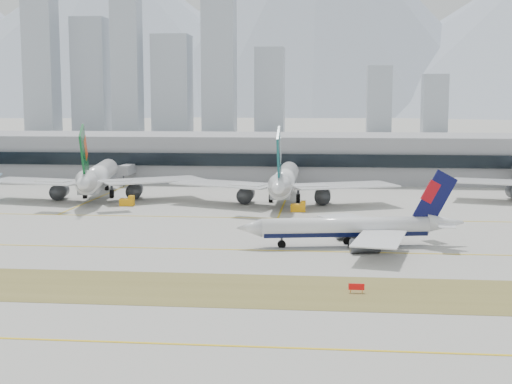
# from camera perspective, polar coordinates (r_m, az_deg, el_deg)

# --- Properties ---
(ground) EXTENTS (3000.00, 3000.00, 0.00)m
(ground) POSITION_cam_1_polar(r_m,az_deg,el_deg) (133.38, -4.10, -4.14)
(ground) COLOR #9F9C95
(ground) RESTS_ON ground
(apron_markings) EXTENTS (360.00, 122.22, 0.06)m
(apron_markings) POSITION_cam_1_polar(r_m,az_deg,el_deg) (82.46, -10.57, -11.49)
(apron_markings) COLOR brown
(apron_markings) RESTS_ON ground
(taxiing_airliner) EXTENTS (42.06, 36.14, 14.20)m
(taxiing_airliner) POSITION_cam_1_polar(r_m,az_deg,el_deg) (131.19, 7.82, -2.86)
(taxiing_airliner) COLOR white
(taxiing_airliner) RESTS_ON ground
(widebody_eva) EXTENTS (58.63, 58.06, 21.21)m
(widebody_eva) POSITION_cam_1_polar(r_m,az_deg,el_deg) (198.37, -12.57, 1.12)
(widebody_eva) COLOR white
(widebody_eva) RESTS_ON ground
(widebody_cathay) EXTENTS (59.00, 57.47, 21.02)m
(widebody_cathay) POSITION_cam_1_polar(r_m,az_deg,el_deg) (185.17, 2.28, 0.84)
(widebody_cathay) COLOR white
(widebody_cathay) RESTS_ON ground
(terminal) EXTENTS (280.00, 43.10, 15.00)m
(terminal) POSITION_cam_1_polar(r_m,az_deg,el_deg) (245.41, 0.42, 2.88)
(terminal) COLOR gray
(terminal) RESTS_ON ground
(hold_sign_right) EXTENTS (2.20, 0.15, 1.35)m
(hold_sign_right) POSITION_cam_1_polar(r_m,az_deg,el_deg) (100.22, 8.04, -7.53)
(hold_sign_right) COLOR red
(hold_sign_right) RESTS_ON ground
(gse_b) EXTENTS (3.55, 2.00, 2.60)m
(gse_b) POSITION_cam_1_polar(r_m,az_deg,el_deg) (183.33, -10.24, -0.77)
(gse_b) COLOR #FFA60D
(gse_b) RESTS_ON ground
(gse_c) EXTENTS (3.55, 2.00, 2.60)m
(gse_c) POSITION_cam_1_polar(r_m,az_deg,el_deg) (171.21, 3.44, -1.23)
(gse_c) COLOR #FFA60D
(gse_c) RESTS_ON ground
(city_skyline) EXTENTS (342.00, 49.80, 140.00)m
(city_skyline) POSITION_cam_1_polar(r_m,az_deg,el_deg) (596.84, -6.93, 9.50)
(city_skyline) COLOR #9CA6B2
(city_skyline) RESTS_ON ground
(mountain_ridge) EXTENTS (2830.00, 1120.00, 470.00)m
(mountain_ridge) POSITION_cam_1_polar(r_m,az_deg,el_deg) (1540.85, 6.19, 13.05)
(mountain_ridge) COLOR #9EA8B7
(mountain_ridge) RESTS_ON ground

